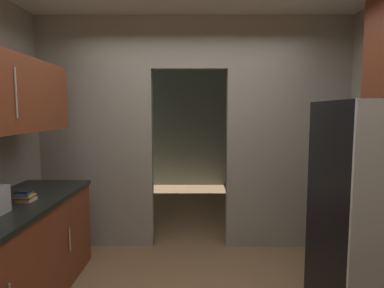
# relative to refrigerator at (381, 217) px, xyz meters

# --- Properties ---
(kitchen_partition) EXTENTS (3.64, 0.12, 2.72)m
(kitchen_partition) POSITION_rel_refrigerator_xyz_m (-1.37, 1.50, 0.58)
(kitchen_partition) COLOR #9E998C
(kitchen_partition) RESTS_ON ground
(adjoining_room_shell) EXTENTS (3.64, 3.34, 2.72)m
(adjoining_room_shell) POSITION_rel_refrigerator_xyz_m (-1.38, 3.74, 0.51)
(adjoining_room_shell) COLOR gray
(adjoining_room_shell) RESTS_ON ground
(refrigerator) EXTENTS (0.82, 0.80, 1.71)m
(refrigerator) POSITION_rel_refrigerator_xyz_m (0.00, 0.00, 0.00)
(refrigerator) COLOR black
(refrigerator) RESTS_ON ground
(lower_cabinet_run) EXTENTS (0.69, 2.17, 0.89)m
(lower_cabinet_run) POSITION_rel_refrigerator_xyz_m (-2.85, 0.04, -0.41)
(lower_cabinet_run) COLOR brown
(lower_cabinet_run) RESTS_ON ground
(book_stack) EXTENTS (0.14, 0.16, 0.10)m
(book_stack) POSITION_rel_refrigerator_xyz_m (-2.78, 0.28, 0.08)
(book_stack) COLOR beige
(book_stack) RESTS_ON lower_cabinet_run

